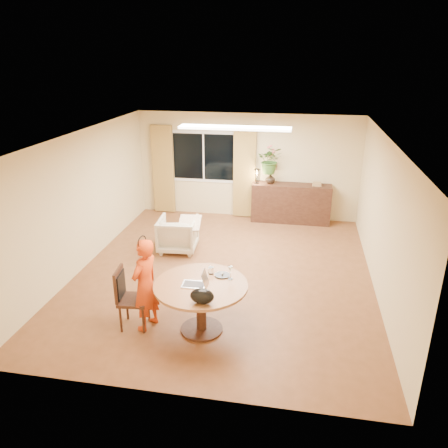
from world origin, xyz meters
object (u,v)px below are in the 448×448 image
(dining_table, at_px, (201,294))
(child, at_px, (145,285))
(dining_chair, at_px, (134,298))
(armchair, at_px, (178,234))
(sideboard, at_px, (291,203))

(dining_table, height_order, child, child)
(dining_chair, bearing_deg, dining_table, -1.91)
(dining_table, relative_size, child, 0.95)
(armchair, height_order, sideboard, sideboard)
(dining_table, xyz_separation_m, armchair, (-1.14, 2.74, -0.26))
(dining_chair, xyz_separation_m, child, (0.19, 0.02, 0.24))
(dining_table, height_order, sideboard, sideboard)
(dining_table, distance_m, child, 0.84)
(dining_table, distance_m, dining_chair, 1.04)
(dining_chair, height_order, child, child)
(dining_table, xyz_separation_m, child, (-0.83, -0.05, 0.11))
(armchair, xyz_separation_m, sideboard, (2.28, 2.14, 0.11))
(child, bearing_deg, dining_chair, -66.09)
(armchair, bearing_deg, sideboard, -140.85)
(armchair, relative_size, sideboard, 0.42)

